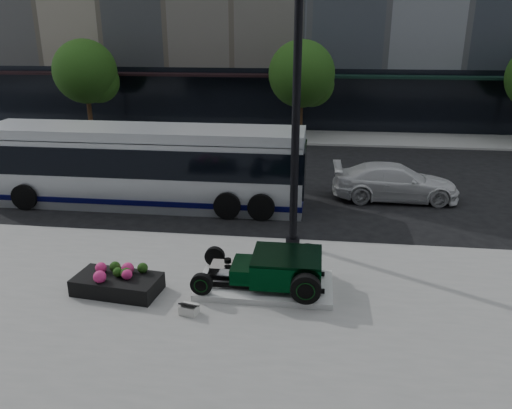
# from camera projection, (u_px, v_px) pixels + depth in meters

# --- Properties ---
(ground) EXTENTS (120.00, 120.00, 0.00)m
(ground) POSITION_uv_depth(u_px,v_px,m) (255.00, 218.00, 17.72)
(ground) COLOR black
(ground) RESTS_ON ground
(sidewalk_far) EXTENTS (70.00, 4.00, 0.12)m
(sidewalk_far) POSITION_uv_depth(u_px,v_px,m) (284.00, 137.00, 30.79)
(sidewalk_far) COLOR gray
(sidewalk_far) RESTS_ON ground
(street_trees) EXTENTS (29.80, 3.80, 5.70)m
(street_trees) POSITION_uv_depth(u_px,v_px,m) (304.00, 76.00, 28.55)
(street_trees) COLOR black
(street_trees) RESTS_ON sidewalk_far
(display_plinth) EXTENTS (3.40, 1.80, 0.15)m
(display_plinth) POSITION_uv_depth(u_px,v_px,m) (265.00, 285.00, 12.67)
(display_plinth) COLOR silver
(display_plinth) RESTS_ON sidewalk_near
(hot_rod) EXTENTS (3.22, 2.00, 0.81)m
(hot_rod) POSITION_uv_depth(u_px,v_px,m) (278.00, 268.00, 12.46)
(hot_rod) COLOR black
(hot_rod) RESTS_ON display_plinth
(info_plaque) EXTENTS (0.46, 0.38, 0.31)m
(info_plaque) POSITION_uv_depth(u_px,v_px,m) (189.00, 309.00, 11.49)
(info_plaque) COLOR silver
(info_plaque) RESTS_ON sidewalk_near
(lamppost) EXTENTS (0.43, 0.43, 7.78)m
(lamppost) POSITION_uv_depth(u_px,v_px,m) (296.00, 127.00, 14.07)
(lamppost) COLOR black
(lamppost) RESTS_ON sidewalk_near
(flower_planter) EXTENTS (2.21, 1.29, 0.68)m
(flower_planter) POSITION_uv_depth(u_px,v_px,m) (117.00, 283.00, 12.41)
(flower_planter) COLOR black
(flower_planter) RESTS_ON sidewalk_near
(transit_bus) EXTENTS (12.12, 2.88, 2.92)m
(transit_bus) POSITION_uv_depth(u_px,v_px,m) (145.00, 165.00, 18.79)
(transit_bus) COLOR #B8BDC2
(transit_bus) RESTS_ON ground
(white_sedan) EXTENTS (4.86, 2.07, 1.40)m
(white_sedan) POSITION_uv_depth(u_px,v_px,m) (395.00, 182.00, 19.45)
(white_sedan) COLOR silver
(white_sedan) RESTS_ON ground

